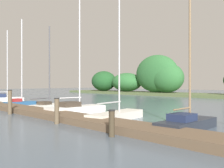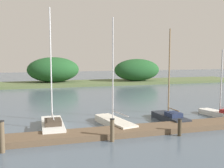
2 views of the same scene
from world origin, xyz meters
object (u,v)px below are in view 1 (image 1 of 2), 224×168
at_px(sailboat_2, 48,104).
at_px(mooring_piling_2, 10,102).
at_px(sailboat_4, 118,114).
at_px(sailboat_5, 188,122).
at_px(sailboat_1, 21,101).
at_px(sailboat_3, 77,108).
at_px(mooring_piling_3, 57,111).
at_px(mooring_piling_4, 112,123).
at_px(sailboat_0, 6,98).

distance_m(sailboat_2, mooring_piling_2, 3.92).
bearing_deg(sailboat_4, sailboat_5, -100.93).
relative_size(sailboat_1, sailboat_3, 1.00).
distance_m(sailboat_1, mooring_piling_2, 6.23).
bearing_deg(mooring_piling_3, sailboat_3, 131.64).
xyz_separation_m(sailboat_2, sailboat_5, (12.60, -0.13, -0.02)).
height_order(sailboat_5, mooring_piling_3, sailboat_5).
bearing_deg(sailboat_1, mooring_piling_3, -107.19).
distance_m(sailboat_3, sailboat_4, 4.15).
bearing_deg(sailboat_1, sailboat_3, -88.91).
height_order(sailboat_1, sailboat_3, sailboat_3).
bearing_deg(mooring_piling_3, mooring_piling_4, -1.50).
xyz_separation_m(sailboat_4, mooring_piling_4, (3.14, -3.42, 0.21)).
relative_size(sailboat_1, sailboat_4, 1.06).
relative_size(sailboat_0, mooring_piling_2, 4.66).
height_order(sailboat_1, mooring_piling_3, sailboat_1).
xyz_separation_m(sailboat_2, mooring_piling_3, (7.17, -3.53, 0.29)).
relative_size(sailboat_2, sailboat_3, 0.84).
distance_m(sailboat_0, sailboat_5, 21.19).
bearing_deg(sailboat_0, mooring_piling_4, -86.29).
distance_m(sailboat_0, sailboat_4, 16.83).
xyz_separation_m(sailboat_2, mooring_piling_4, (11.38, -3.64, 0.15)).
xyz_separation_m(sailboat_0, mooring_piling_2, (9.99, -3.52, 0.33)).
xyz_separation_m(sailboat_0, sailboat_1, (4.59, -0.42, 0.01)).
distance_m(sailboat_3, mooring_piling_3, 4.63).
height_order(sailboat_0, mooring_piling_3, sailboat_0).
xyz_separation_m(sailboat_3, mooring_piling_4, (7.28, -3.56, 0.17)).
distance_m(sailboat_1, sailboat_4, 12.24).
height_order(mooring_piling_3, mooring_piling_4, mooring_piling_3).
bearing_deg(mooring_piling_3, sailboat_1, 165.03).
height_order(sailboat_3, mooring_piling_3, sailboat_3).
bearing_deg(sailboat_2, mooring_piling_4, -120.57).
distance_m(sailboat_1, mooring_piling_3, 11.55).
bearing_deg(mooring_piling_3, sailboat_0, 167.81).
bearing_deg(mooring_piling_4, sailboat_4, 132.54).
bearing_deg(sailboat_4, sailboat_3, 76.03).
relative_size(mooring_piling_2, mooring_piling_3, 1.23).
bearing_deg(mooring_piling_4, mooring_piling_3, 178.50).
bearing_deg(sailboat_0, mooring_piling_3, -88.50).
xyz_separation_m(sailboat_1, sailboat_4, (12.24, 0.33, -0.18)).
xyz_separation_m(sailboat_1, mooring_piling_3, (11.16, -2.98, 0.17)).
bearing_deg(mooring_piling_4, sailboat_0, 170.02).
distance_m(sailboat_3, sailboat_5, 8.50).
xyz_separation_m(sailboat_0, sailboat_4, (16.83, -0.09, -0.17)).
bearing_deg(sailboat_0, sailboat_5, -76.33).
bearing_deg(mooring_piling_3, sailboat_4, 72.00).
distance_m(sailboat_2, sailboat_5, 12.60).
xyz_separation_m(mooring_piling_2, mooring_piling_4, (9.98, 0.00, -0.29)).
bearing_deg(mooring_piling_4, sailboat_3, 153.94).
height_order(sailboat_5, mooring_piling_2, sailboat_5).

